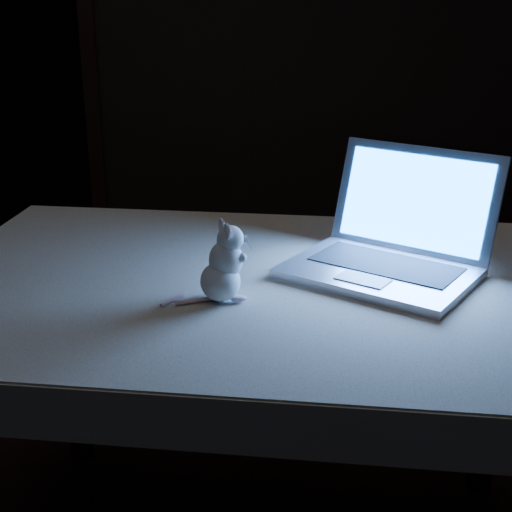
{
  "coord_description": "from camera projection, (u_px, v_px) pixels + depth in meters",
  "views": [
    {
      "loc": [
        -0.25,
        -1.72,
        1.52
      ],
      "look_at": [
        -0.03,
        -0.06,
        0.91
      ],
      "focal_mm": 52.0,
      "sensor_mm": 36.0,
      "label": 1
    }
  ],
  "objects": [
    {
      "name": "back_wall",
      "position": [
        201.0,
        27.0,
        4.03
      ],
      "size": [
        4.5,
        0.04,
        2.6
      ],
      "primitive_type": "cube",
      "color": "black",
      "rests_on": "ground"
    },
    {
      "name": "table",
      "position": [
        261.0,
        427.0,
        1.97
      ],
      "size": [
        1.74,
        1.35,
        0.83
      ],
      "primitive_type": null,
      "rotation": [
        0.0,
        0.0,
        -0.26
      ],
      "color": "black",
      "rests_on": "floor"
    },
    {
      "name": "tablecloth",
      "position": [
        291.0,
        306.0,
        1.81
      ],
      "size": [
        1.99,
        1.78,
        0.11
      ],
      "primitive_type": null,
      "rotation": [
        0.0,
        0.0,
        -0.51
      ],
      "color": "beige",
      "rests_on": "table"
    },
    {
      "name": "laptop",
      "position": [
        382.0,
        220.0,
        1.79
      ],
      "size": [
        0.59,
        0.58,
        0.3
      ],
      "primitive_type": null,
      "rotation": [
        0.0,
        0.0,
        -0.73
      ],
      "color": "silver",
      "rests_on": "tablecloth"
    },
    {
      "name": "plush_mouse",
      "position": [
        220.0,
        262.0,
        1.67
      ],
      "size": [
        0.18,
        0.18,
        0.19
      ],
      "primitive_type": null,
      "rotation": [
        0.0,
        0.0,
        -0.44
      ],
      "color": "silver",
      "rests_on": "tablecloth"
    }
  ]
}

